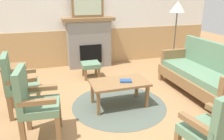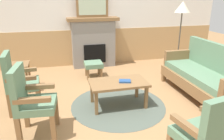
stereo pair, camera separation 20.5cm
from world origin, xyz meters
name	(u,v)px [view 2 (the right image)]	position (x,y,z in m)	size (l,w,h in m)	color
ground_plane	(117,107)	(0.00, 0.00, 0.00)	(14.00, 14.00, 0.00)	#997047
wall_back	(91,15)	(0.00, 2.60, 1.31)	(7.20, 0.14, 2.70)	white
fireplace	(93,42)	(0.00, 2.35, 0.65)	(1.30, 0.44, 1.28)	gray
framed_picture	(92,6)	(0.00, 2.35, 1.56)	(0.80, 0.04, 0.56)	brown
couch	(203,76)	(1.67, 0.04, 0.40)	(0.70, 1.80, 0.98)	brown
coffee_table	(118,85)	(0.04, 0.06, 0.39)	(0.96, 0.56, 0.44)	brown
round_rug	(118,105)	(0.04, 0.06, 0.00)	(1.63, 1.63, 0.01)	#4C564C
book_on_table	(125,81)	(0.14, 0.02, 0.46)	(0.19, 0.13, 0.03)	navy
footstool	(93,65)	(-0.15, 1.50, 0.28)	(0.40, 0.40, 0.36)	brown
armchair_near_fireplace	(18,80)	(-1.56, 0.30, 0.54)	(0.51, 0.51, 0.98)	brown
armchair_by_window_left	(30,99)	(-1.30, -0.47, 0.54)	(0.52, 0.52, 0.98)	brown
armchair_front_left	(208,133)	(0.46, -1.66, 0.54)	(0.56, 0.56, 0.98)	brown
side_table	(18,70)	(-1.70, 1.14, 0.43)	(0.44, 0.44, 0.55)	brown
floor_lamp_by_couch	(182,12)	(1.94, 1.42, 1.45)	(0.36, 0.36, 1.68)	#332D28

